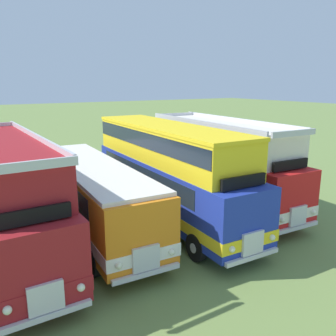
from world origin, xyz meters
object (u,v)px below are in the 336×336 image
at_px(bus_sixth_in_row, 168,168).
at_px(bus_seventh_in_row, 219,161).
at_px(bus_fourth_in_row, 6,194).
at_px(bus_fifth_in_row, 92,192).

bearing_deg(bus_sixth_in_row, bus_seventh_in_row, 7.84).
bearing_deg(bus_fourth_in_row, bus_seventh_in_row, 1.46).
xyz_separation_m(bus_fifth_in_row, bus_sixth_in_row, (3.46, -0.63, 0.72)).
xyz_separation_m(bus_fourth_in_row, bus_seventh_in_row, (10.38, 0.27, -0.00)).
bearing_deg(bus_fourth_in_row, bus_fifth_in_row, 6.89).
distance_m(bus_fifth_in_row, bus_seventh_in_row, 6.95).
bearing_deg(bus_seventh_in_row, bus_fifth_in_row, 178.73).
distance_m(bus_sixth_in_row, bus_seventh_in_row, 3.49).
height_order(bus_fourth_in_row, bus_fifth_in_row, bus_fourth_in_row).
xyz_separation_m(bus_fourth_in_row, bus_fifth_in_row, (3.46, 0.42, -0.60)).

